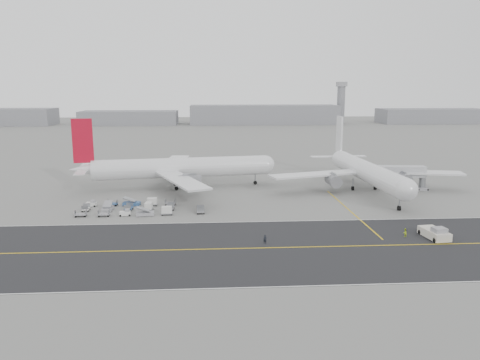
{
  "coord_description": "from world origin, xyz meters",
  "views": [
    {
      "loc": [
        -0.49,
        -92.78,
        26.52
      ],
      "look_at": [
        6.18,
        12.0,
        5.85
      ],
      "focal_mm": 35.0,
      "sensor_mm": 36.0,
      "label": 1
    }
  ],
  "objects": [
    {
      "name": "ground_crew_b",
      "position": [
        34.53,
        -13.6,
        0.79
      ],
      "size": [
        0.94,
        0.85,
        1.58
      ],
      "primitive_type": "imported",
      "rotation": [
        0.0,
        0.0,
        3.53
      ],
      "color": "#B2D519",
      "rests_on": "ground"
    },
    {
      "name": "airliner_a",
      "position": [
        -9.73,
        32.01,
        5.47
      ],
      "size": [
        54.78,
        53.84,
        18.96
      ],
      "rotation": [
        0.0,
        0.0,
        1.71
      ],
      "color": "silver",
      "rests_on": "ground"
    },
    {
      "name": "airliner_b",
      "position": [
        39.98,
        25.56,
        5.23
      ],
      "size": [
        52.0,
        52.66,
        18.15
      ],
      "rotation": [
        0.0,
        0.0,
        0.04
      ],
      "color": "silver",
      "rests_on": "ground"
    },
    {
      "name": "taxiway",
      "position": [
        5.02,
        -17.98,
        0.01
      ],
      "size": [
        220.0,
        59.0,
        0.03
      ],
      "color": "#252527",
      "rests_on": "ground"
    },
    {
      "name": "control_tower",
      "position": [
        100.0,
        265.0,
        16.25
      ],
      "size": [
        7.0,
        7.0,
        31.25
      ],
      "color": "gray",
      "rests_on": "ground"
    },
    {
      "name": "ground",
      "position": [
        0.0,
        0.0,
        0.0
      ],
      "size": [
        700.0,
        700.0,
        0.0
      ],
      "primitive_type": "plane",
      "color": "gray",
      "rests_on": "ground"
    },
    {
      "name": "ground_crew_a",
      "position": [
        8.73,
        -16.03,
        0.82
      ],
      "size": [
        0.68,
        0.54,
        1.65
      ],
      "primitive_type": "imported",
      "rotation": [
        0.0,
        0.0,
        -0.27
      ],
      "color": "black",
      "rests_on": "ground"
    },
    {
      "name": "jet_bridge",
      "position": [
        48.06,
        25.94,
        4.58
      ],
      "size": [
        17.58,
        5.25,
        6.56
      ],
      "rotation": [
        0.0,
        0.0,
        -0.12
      ],
      "color": "gray",
      "rests_on": "ground"
    },
    {
      "name": "pushback_tug",
      "position": [
        39.53,
        -14.81,
        0.97
      ],
      "size": [
        3.69,
        8.36,
        2.36
      ],
      "rotation": [
        0.0,
        0.0,
        0.11
      ],
      "color": "beige",
      "rests_on": "ground"
    },
    {
      "name": "stray_dolly",
      "position": [
        -2.79,
        5.16,
        0.0
      ],
      "size": [
        1.71,
        2.66,
        1.59
      ],
      "primitive_type": null,
      "rotation": [
        0.0,
        0.0,
        0.05
      ],
      "color": "silver",
      "rests_on": "ground"
    },
    {
      "name": "horizon_buildings",
      "position": [
        30.0,
        260.0,
        0.0
      ],
      "size": [
        520.0,
        28.0,
        28.0
      ],
      "primitive_type": null,
      "color": "gray",
      "rests_on": "ground"
    },
    {
      "name": "gse_cluster",
      "position": [
        -18.77,
        8.49,
        0.0
      ],
      "size": [
        25.66,
        16.07,
        1.89
      ],
      "primitive_type": null,
      "rotation": [
        0.0,
        0.0,
        -0.0
      ],
      "color": "#9B9A9F",
      "rests_on": "ground"
    }
  ]
}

